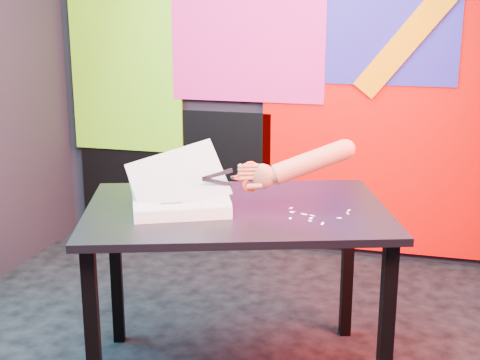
# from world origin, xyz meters

# --- Properties ---
(room) EXTENTS (3.01, 3.01, 2.71)m
(room) POSITION_xyz_m (0.00, 0.00, 1.35)
(room) COLOR black
(room) RESTS_ON ground
(backdrop) EXTENTS (2.88, 0.05, 2.08)m
(backdrop) POSITION_xyz_m (0.06, 1.46, 0.96)
(backdrop) COLOR #F10300
(backdrop) RESTS_ON ground
(work_table) EXTENTS (1.38, 1.13, 0.75)m
(work_table) POSITION_xyz_m (0.09, -0.06, 0.66)
(work_table) COLOR black
(work_table) RESTS_ON ground
(printout_stack) EXTENTS (0.46, 0.40, 0.28)m
(printout_stack) POSITION_xyz_m (-0.11, -0.15, 0.78)
(printout_stack) COLOR silver
(printout_stack) RESTS_ON work_table
(scissors) EXTENTS (0.21, 0.10, 0.13)m
(scissors) POSITION_xyz_m (0.13, -0.06, 0.88)
(scissors) COLOR #A7A7BD
(scissors) RESTS_ON printout_stack
(hand_forearm) EXTENTS (0.43, 0.22, 0.19)m
(hand_forearm) POSITION_xyz_m (0.34, 0.03, 0.92)
(hand_forearm) COLOR #98573D
(hand_forearm) RESTS_ON work_table
(paper_clippings) EXTENTS (0.24, 0.21, 0.00)m
(paper_clippings) POSITION_xyz_m (0.41, -0.08, 0.75)
(paper_clippings) COLOR silver
(paper_clippings) RESTS_ON work_table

